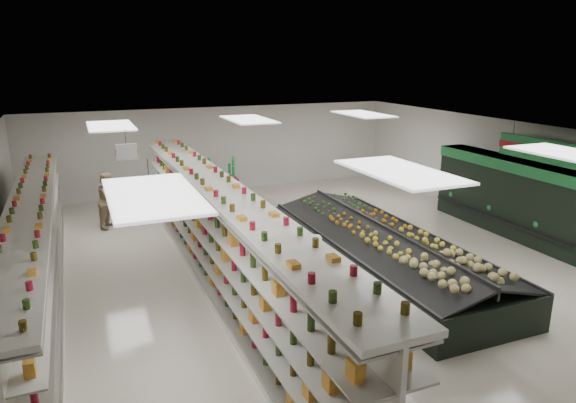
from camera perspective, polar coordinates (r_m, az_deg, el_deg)
name	(u,v)px	position (r m, az deg, el deg)	size (l,w,h in m)	color
floor	(301,263)	(12.99, 1.44, -6.83)	(16.00, 16.00, 0.00)	beige
ceiling	(302,136)	(12.13, 1.55, 7.27)	(14.00, 16.00, 0.02)	white
wall_back	(217,149)	(19.87, -7.91, 5.77)	(14.00, 0.02, 3.20)	silver
wall_right	(520,177)	(16.51, 24.34, 2.49)	(0.02, 16.00, 3.20)	silver
produce_wall_case	(549,203)	(15.28, 26.99, -0.20)	(0.93, 8.00, 2.20)	black
aisle_sign_near	(150,189)	(9.30, -15.13, 1.31)	(0.52, 0.06, 0.75)	white
aisle_sign_far	(127,152)	(13.20, -17.49, 5.27)	(0.52, 0.06, 0.75)	white
hortifruti_banner	(548,152)	(14.78, 26.93, 4.95)	(0.12, 3.20, 0.95)	#1E7135
gondola_left	(36,256)	(12.10, -26.20, -5.44)	(0.98, 11.89, 2.06)	white
gondola_center	(221,242)	(11.41, -7.43, -4.44)	(1.14, 13.48, 2.33)	white
produce_island	(383,250)	(12.64, 10.53, -5.27)	(2.75, 7.52, 1.12)	black
soda_endcap	(220,181)	(18.42, -7.55, 2.25)	(1.22, 0.85, 1.52)	#A7131A
shopper_main	(312,274)	(10.27, 2.64, -8.05)	(0.61, 0.40, 1.68)	silver
shopper_background	(109,200)	(16.34, -19.29, 0.17)	(0.83, 0.51, 1.70)	#9E8A61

